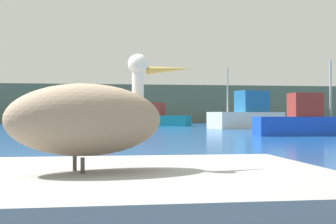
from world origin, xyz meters
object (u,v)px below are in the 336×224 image
at_px(fishing_boat_white, 248,115).
at_px(mooring_buoy, 108,135).
at_px(fishing_boat_blue, 304,121).
at_px(fishing_boat_teal, 156,117).
at_px(pelican, 88,119).

bearing_deg(fishing_boat_white, mooring_buoy, 34.82).
bearing_deg(fishing_boat_white, fishing_boat_blue, 61.80).
distance_m(fishing_boat_teal, mooring_buoy, 28.29).
bearing_deg(fishing_boat_teal, mooring_buoy, 107.48).
bearing_deg(pelican, mooring_buoy, 69.88).
xyz_separation_m(fishing_boat_teal, mooring_buoy, (-5.16, -27.81, -0.55)).
xyz_separation_m(pelican, fishing_boat_teal, (5.46, 42.65, -0.24)).
bearing_deg(mooring_buoy, pelican, -91.16).
bearing_deg(pelican, fishing_boat_blue, 42.51).
distance_m(fishing_boat_teal, fishing_boat_white, 11.44).
relative_size(fishing_boat_white, mooring_buoy, 11.70).
relative_size(fishing_boat_teal, fishing_boat_white, 0.96).
relative_size(fishing_boat_white, fishing_boat_blue, 1.34).
xyz_separation_m(fishing_boat_teal, fishing_boat_blue, (5.34, -22.78, -0.06)).
xyz_separation_m(pelican, fishing_boat_white, (12.12, 33.36, 0.01)).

